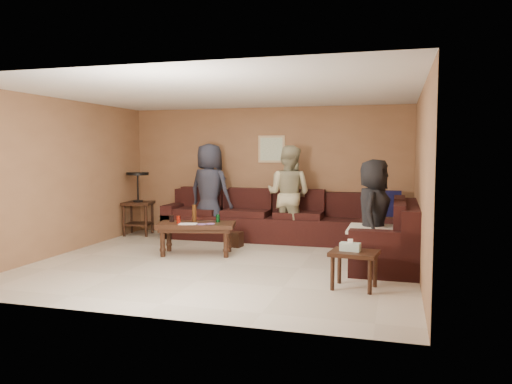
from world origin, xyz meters
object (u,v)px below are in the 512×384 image
person_middle (289,194)px  person_right (373,214)px  sectional_sofa (298,229)px  coffee_table (196,228)px  person_left (210,191)px  waste_bin (236,239)px  end_table_left (138,202)px  side_table_right (354,256)px

person_middle → person_right: (1.57, -1.58, -0.11)m
sectional_sofa → coffee_table: bearing=-144.8°
person_left → person_right: size_ratio=1.16×
coffee_table → waste_bin: bearing=62.0°
end_table_left → person_right: 4.89m
sectional_sofa → coffee_table: sectional_sofa is taller
person_left → person_middle: (1.54, -0.03, -0.02)m
coffee_table → end_table_left: 2.35m
sectional_sofa → waste_bin: (-1.05, -0.26, -0.20)m
side_table_right → person_left: size_ratio=0.34×
end_table_left → side_table_right: end_table_left is taller
sectional_sofa → side_table_right: 2.65m
sectional_sofa → person_right: 1.83m
waste_bin → person_left: 1.27m
end_table_left → person_right: size_ratio=0.80×
person_middle → coffee_table: bearing=62.3°
sectional_sofa → person_right: size_ratio=3.00×
coffee_table → side_table_right: 2.94m
end_table_left → side_table_right: (4.45, -2.80, -0.25)m
sectional_sofa → side_table_right: bearing=-64.3°
coffee_table → side_table_right: (2.61, -1.36, -0.03)m
end_table_left → person_right: person_right is taller
end_table_left → waste_bin: size_ratio=4.79×
sectional_sofa → end_table_left: size_ratio=3.74×
coffee_table → waste_bin: (0.41, 0.77, -0.30)m
end_table_left → person_left: size_ratio=0.69×
waste_bin → end_table_left: bearing=163.4°
side_table_right → person_left: (-2.94, 2.82, 0.50)m
end_table_left → side_table_right: 5.26m
coffee_table → sectional_sofa: bearing=35.2°
end_table_left → person_left: bearing=0.8°
person_right → person_middle: bearing=52.8°
coffee_table → person_middle: (1.21, 1.43, 0.45)m
sectional_sofa → end_table_left: bearing=172.9°
side_table_right → waste_bin: size_ratio=2.34×
sectional_sofa → person_middle: bearing=122.2°
coffee_table → person_middle: person_middle is taller
waste_bin → side_table_right: bearing=-44.1°
person_middle → side_table_right: bearing=129.1°
coffee_table → person_right: bearing=-3.1°
sectional_sofa → end_table_left: end_table_left is taller
sectional_sofa → person_left: bearing=166.5°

